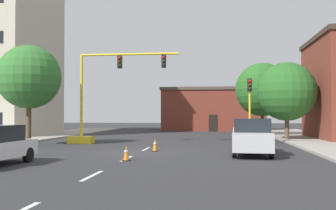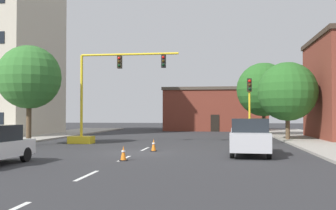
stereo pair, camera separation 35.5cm
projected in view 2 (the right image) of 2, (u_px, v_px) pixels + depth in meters
ground_plane at (137, 153)px, 22.50m from camera, size 160.00×160.00×0.00m
sidewalk_left at (5, 140)px, 32.12m from camera, size 6.00×56.00×0.14m
sidewalk_right at (331, 144)px, 28.73m from camera, size 6.00×56.00×0.14m
lane_stripe_seg_1 at (87, 175)px, 14.08m from camera, size 0.16×2.40×0.01m
lane_stripe_seg_2 at (124, 158)px, 19.53m from camera, size 0.16×2.40×0.01m
lane_stripe_seg_3 at (145, 149)px, 24.98m from camera, size 0.16×2.40×0.01m
building_brick_center at (215, 109)px, 54.96m from camera, size 14.01×9.00×5.85m
traffic_signal_gantry at (94, 115)px, 29.74m from camera, size 8.37×1.20×6.83m
traffic_light_pole_right at (249, 96)px, 28.05m from camera, size 0.32×0.47×4.80m
tree_right_mid at (287, 92)px, 32.82m from camera, size 4.95×4.95×6.62m
tree_left_near at (29, 77)px, 28.01m from camera, size 4.55×4.55×7.16m
tree_right_far at (264, 90)px, 40.30m from camera, size 5.53×5.53×7.55m
pickup_truck_silver at (250, 137)px, 21.26m from camera, size 2.32×5.51×1.99m
traffic_cone_roadside_a at (154, 145)px, 23.41m from camera, size 0.36×0.36×0.75m
traffic_cone_roadside_b at (123, 153)px, 18.62m from camera, size 0.36×0.36×0.71m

